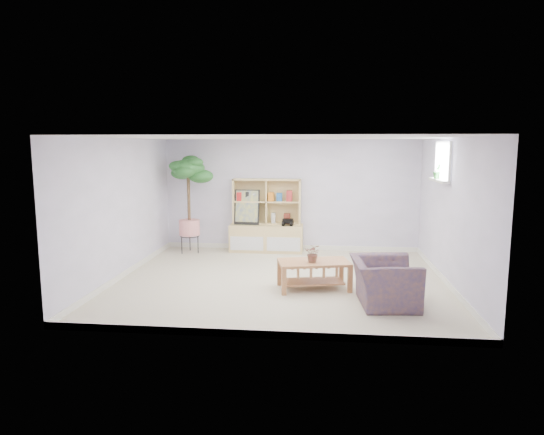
# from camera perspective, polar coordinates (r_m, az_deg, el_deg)

# --- Properties ---
(floor) EXTENTS (5.50, 5.00, 0.01)m
(floor) POSITION_cam_1_polar(r_m,az_deg,el_deg) (8.30, 1.00, -7.42)
(floor) COLOR beige
(floor) RESTS_ON ground
(ceiling) EXTENTS (5.50, 5.00, 0.01)m
(ceiling) POSITION_cam_1_polar(r_m,az_deg,el_deg) (7.98, 1.05, 9.38)
(ceiling) COLOR white
(ceiling) RESTS_ON walls
(walls) EXTENTS (5.51, 5.01, 2.40)m
(walls) POSITION_cam_1_polar(r_m,az_deg,el_deg) (8.06, 1.03, 0.81)
(walls) COLOR white
(walls) RESTS_ON floor
(baseboard) EXTENTS (5.50, 5.00, 0.10)m
(baseboard) POSITION_cam_1_polar(r_m,az_deg,el_deg) (8.29, 1.00, -7.09)
(baseboard) COLOR white
(baseboard) RESTS_ON floor
(window) EXTENTS (0.10, 0.98, 0.68)m
(window) POSITION_cam_1_polar(r_m,az_deg,el_deg) (8.80, 19.51, 6.21)
(window) COLOR silver
(window) RESTS_ON walls
(window_sill) EXTENTS (0.14, 1.00, 0.04)m
(window_sill) POSITION_cam_1_polar(r_m,az_deg,el_deg) (8.80, 19.03, 4.15)
(window_sill) COLOR white
(window_sill) RESTS_ON walls
(storage_unit) EXTENTS (1.56, 0.53, 1.56)m
(storage_unit) POSITION_cam_1_polar(r_m,az_deg,el_deg) (10.37, -0.67, 0.22)
(storage_unit) COLOR #D9C37D
(storage_unit) RESTS_ON floor
(poster) EXTENTS (0.55, 0.16, 0.75)m
(poster) POSITION_cam_1_polar(r_m,az_deg,el_deg) (10.38, -2.97, 1.23)
(poster) COLOR yellow
(poster) RESTS_ON storage_unit
(toy_truck) EXTENTS (0.33, 0.24, 0.17)m
(toy_truck) POSITION_cam_1_polar(r_m,az_deg,el_deg) (10.26, 1.87, -0.51)
(toy_truck) COLOR black
(toy_truck) RESTS_ON storage_unit
(coffee_table) EXTENTS (1.22, 0.83, 0.45)m
(coffee_table) POSITION_cam_1_polar(r_m,az_deg,el_deg) (7.81, 4.94, -6.75)
(coffee_table) COLOR #A56635
(coffee_table) RESTS_ON floor
(table_plant) EXTENTS (0.30, 0.27, 0.29)m
(table_plant) POSITION_cam_1_polar(r_m,az_deg,el_deg) (7.65, 4.87, -4.20)
(table_plant) COLOR #187625
(table_plant) RESTS_ON coffee_table
(floor_tree) EXTENTS (0.93, 0.93, 2.07)m
(floor_tree) POSITION_cam_1_polar(r_m,az_deg,el_deg) (10.37, -9.75, 1.51)
(floor_tree) COLOR #236326
(floor_tree) RESTS_ON floor
(armchair) EXTENTS (0.97, 1.09, 0.75)m
(armchair) POSITION_cam_1_polar(r_m,az_deg,el_deg) (7.19, 13.09, -7.06)
(armchair) COLOR navy
(armchair) RESTS_ON floor
(sill_plant) EXTENTS (0.18, 0.16, 0.27)m
(sill_plant) POSITION_cam_1_polar(r_m,az_deg,el_deg) (8.93, 18.88, 5.20)
(sill_plant) COLOR #236326
(sill_plant) RESTS_ON window_sill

